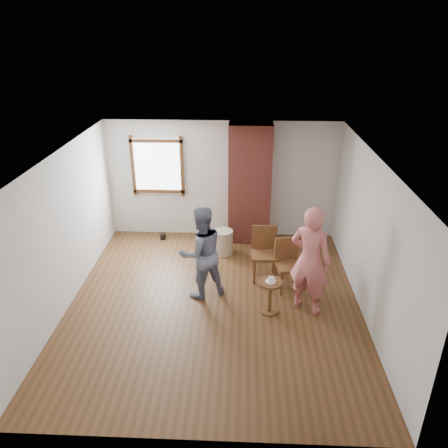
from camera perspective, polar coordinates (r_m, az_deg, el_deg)
The scene contains 12 objects.
ground at distance 7.73m, azimuth -1.25°, elevation -10.26°, with size 5.50×5.50×0.00m, color brown.
room_shell at distance 7.41m, azimuth -1.51°, elevation 4.01°, with size 5.04×5.52×2.62m.
brick_chimney at distance 9.35m, azimuth 3.36°, elevation 5.19°, with size 0.90×0.50×2.60m, color #AC493D.
stoneware_crock at distance 9.15m, azimuth -0.09°, elevation -2.35°, with size 0.40×0.40×0.52m, color #C3AA8C.
dark_pot at distance 9.90m, azimuth -7.98°, elevation -1.60°, with size 0.14×0.14×0.14m, color black.
dining_chair_left at distance 8.22m, azimuth 5.30°, elevation -3.40°, with size 0.48×0.48×1.01m.
dining_chair_right at distance 7.98m, azimuth 8.34°, elevation -4.81°, with size 0.53×0.53×0.95m.
side_table at distance 7.33m, azimuth 6.04°, elevation -8.78°, with size 0.40×0.40×0.60m.
cake_plate at distance 7.22m, azimuth 6.11°, elevation -7.45°, with size 0.18×0.18×0.01m, color white.
cake_slice at distance 7.21m, azimuth 6.20°, elevation -7.23°, with size 0.08×0.07×0.06m, color white.
man at distance 7.52m, azimuth -2.99°, elevation -3.77°, with size 0.82×0.64×1.70m, color #151C3A.
person_pink at distance 7.22m, azimuth 11.18°, elevation -4.69°, with size 0.69×0.45×1.89m, color #DA6E6D.
Camera 1 is at (0.45, -6.29, 4.47)m, focal length 35.00 mm.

